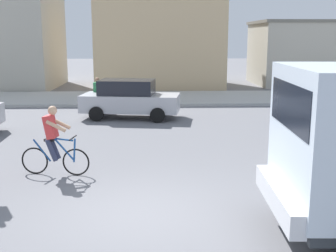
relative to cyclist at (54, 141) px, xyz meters
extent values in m
plane|color=slate|center=(2.14, -2.46, -0.86)|extent=(120.00, 120.00, 0.00)
cube|color=#ADADA8|center=(2.14, 12.83, -0.78)|extent=(80.00, 5.00, 0.16)
cube|color=silver|center=(4.43, -3.74, -0.06)|extent=(0.35, 2.38, 0.36)
cube|color=black|center=(4.58, -3.74, 1.43)|extent=(0.22, 2.13, 0.70)
torus|color=black|center=(5.57, -2.51, -0.31)|extent=(1.11, 0.29, 1.10)
cylinder|color=black|center=(5.57, -2.51, -0.31)|extent=(0.51, 0.32, 0.50)
torus|color=black|center=(0.53, -0.08, -0.52)|extent=(0.68, 0.14, 0.68)
torus|color=black|center=(-0.51, 0.08, -0.52)|extent=(0.68, 0.14, 0.68)
cylinder|color=#1E4C8C|center=(0.19, -0.03, 0.04)|extent=(0.60, 0.13, 0.09)
cylinder|color=#1E4C8C|center=(0.25, -0.04, -0.20)|extent=(0.51, 0.12, 0.57)
cylinder|color=#1E4C8C|center=(-0.31, 0.05, -0.25)|extent=(0.44, 0.11, 0.57)
cylinder|color=#1E4C8C|center=(0.51, -0.08, -0.23)|extent=(0.10, 0.06, 0.59)
cylinder|color=black|center=(0.48, -0.07, 0.09)|extent=(0.10, 0.50, 0.03)
cube|color=black|center=(-0.11, 0.02, 0.02)|extent=(0.26, 0.15, 0.06)
cube|color=#D13838|center=(-0.06, 0.01, 0.35)|extent=(0.34, 0.36, 0.59)
sphere|color=tan|center=(0.01, 0.00, 0.75)|extent=(0.22, 0.22, 0.22)
cylinder|color=#2D334C|center=(-0.01, 0.10, -0.21)|extent=(0.32, 0.16, 0.57)
cylinder|color=tan|center=(0.16, 0.14, 0.40)|extent=(0.50, 0.16, 0.29)
cylinder|color=#2D334C|center=(-0.04, -0.09, -0.21)|extent=(0.32, 0.16, 0.57)
cylinder|color=tan|center=(0.12, -0.18, 0.40)|extent=(0.50, 0.16, 0.29)
cube|color=#B7B7BC|center=(1.49, 7.50, -0.21)|extent=(4.20, 2.26, 0.70)
cube|color=black|center=(1.34, 7.53, 0.44)|extent=(2.38, 1.75, 0.60)
cylinder|color=black|center=(2.84, 8.17, -0.56)|extent=(0.62, 0.26, 0.60)
cylinder|color=black|center=(2.60, 6.48, -0.56)|extent=(0.62, 0.26, 0.60)
cylinder|color=black|center=(0.39, 8.52, -0.56)|extent=(0.62, 0.26, 0.60)
cylinder|color=black|center=(0.14, 6.84, -0.56)|extent=(0.62, 0.26, 0.60)
cylinder|color=black|center=(8.81, 5.11, -0.56)|extent=(0.61, 0.24, 0.60)
cylinder|color=black|center=(8.64, 6.80, -0.56)|extent=(0.61, 0.24, 0.60)
cylinder|color=#2D334C|center=(0.02, 8.37, -0.44)|extent=(0.22, 0.22, 0.85)
cube|color=#338C51|center=(0.02, 8.37, 0.27)|extent=(0.34, 0.22, 0.56)
sphere|color=#9E7051|center=(0.02, 8.37, 0.66)|extent=(0.20, 0.20, 0.20)
cube|color=#D1B284|center=(2.90, 19.58, 2.31)|extent=(8.09, 7.45, 6.35)
cube|color=#B2AD9E|center=(15.52, 20.28, 1.25)|extent=(11.56, 5.95, 4.23)
camera|label=1|loc=(2.42, -10.22, 2.47)|focal=45.90mm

